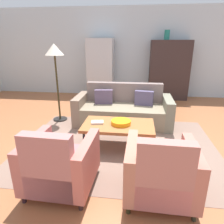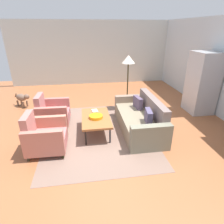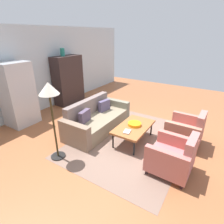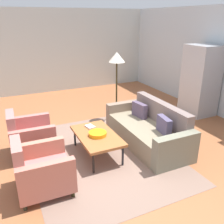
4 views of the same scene
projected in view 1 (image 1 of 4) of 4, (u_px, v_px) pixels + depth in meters
ground_plane at (128, 143)px, 3.71m from camera, size 11.89×11.89×0.00m
wall_back at (135, 53)px, 6.64m from camera, size 9.91×0.12×2.80m
area_rug at (118, 145)px, 3.63m from camera, size 3.40×2.60×0.01m
couch at (123, 110)px, 4.60m from camera, size 2.10×0.91×0.86m
coffee_table at (118, 126)px, 3.45m from camera, size 1.20×0.70×0.44m
armchair_left at (59, 166)px, 2.45m from camera, size 0.82×0.82×0.88m
armchair_right at (161, 173)px, 2.31m from camera, size 0.82×0.82×0.88m
fruit_bowl at (121, 122)px, 3.42m from camera, size 0.33×0.33×0.07m
book_stack at (97, 122)px, 3.47m from camera, size 0.23×0.18×0.03m
cabinet at (169, 70)px, 6.35m from camera, size 1.20×0.51×1.80m
vase_tall at (167, 35)px, 6.02m from camera, size 0.16×0.16×0.28m
refrigerator at (101, 69)px, 6.50m from camera, size 0.80×0.73×1.85m
floor_lamp at (55, 57)px, 4.35m from camera, size 0.40×0.40×1.72m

